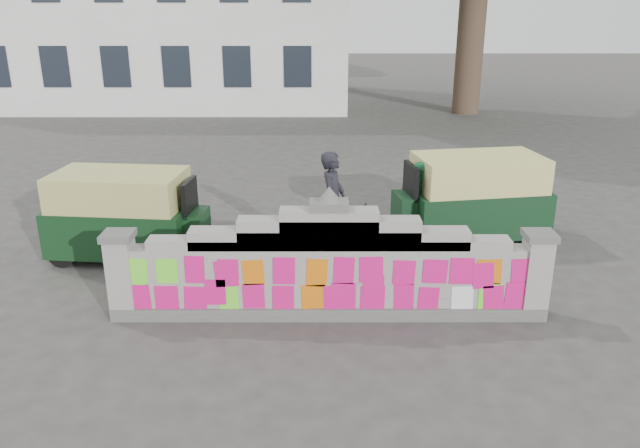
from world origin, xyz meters
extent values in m
plane|color=#383533|center=(0.00, 0.00, 0.00)|extent=(100.00, 100.00, 0.00)
cube|color=#4C4C49|center=(0.00, 0.00, 0.10)|extent=(6.40, 0.42, 0.20)
cube|color=gray|center=(0.00, 0.00, 0.60)|extent=(6.40, 0.32, 1.00)
cube|color=gray|center=(0.00, 0.00, 1.17)|extent=(5.20, 0.32, 0.14)
cube|color=gray|center=(0.00, 0.00, 1.24)|extent=(4.00, 0.32, 0.28)
cube|color=gray|center=(0.00, 0.00, 1.32)|extent=(2.60, 0.32, 0.44)
cube|color=gray|center=(0.00, 0.00, 1.39)|extent=(1.40, 0.32, 0.58)
cube|color=#4C4C49|center=(0.00, 0.00, 1.74)|extent=(0.55, 0.36, 0.12)
cone|color=#4C4C49|center=(0.00, 0.00, 1.90)|extent=(0.36, 0.36, 0.22)
cube|color=gray|center=(-3.02, 0.00, 0.62)|extent=(0.36, 0.40, 1.24)
cube|color=#4C4C49|center=(-3.02, 0.00, 1.28)|extent=(0.44, 0.44, 0.10)
cube|color=gray|center=(3.02, 0.00, 0.62)|extent=(0.36, 0.40, 1.24)
cube|color=#4C4C49|center=(3.02, 0.00, 1.28)|extent=(0.44, 0.44, 0.10)
cube|color=silver|center=(-7.00, 22.00, 4.00)|extent=(16.00, 10.00, 8.00)
cylinder|color=#38281E|center=(6.00, 18.00, 3.00)|extent=(1.10, 1.10, 6.00)
imported|color=black|center=(0.09, 2.12, 0.52)|extent=(2.09, 1.19, 1.04)
imported|color=black|center=(0.09, 2.12, 0.88)|extent=(0.58, 0.73, 1.76)
imported|color=#268E54|center=(1.78, 2.91, 0.82)|extent=(0.73, 0.87, 1.64)
cube|color=black|center=(-3.71, 2.31, 0.57)|extent=(2.59, 1.57, 0.82)
cube|color=tan|center=(-3.71, 2.31, 1.28)|extent=(2.38, 1.50, 0.62)
cube|color=black|center=(-2.43, 2.18, 0.57)|extent=(0.58, 0.77, 0.72)
cube|color=black|center=(-2.43, 2.18, 1.18)|extent=(0.15, 0.72, 0.62)
cylinder|color=black|center=(-2.33, 2.17, 0.26)|extent=(0.52, 0.17, 0.51)
cylinder|color=black|center=(-4.68, 1.84, 0.26)|extent=(0.52, 0.17, 0.51)
cylinder|color=black|center=(-4.57, 2.96, 0.26)|extent=(0.52, 0.17, 0.51)
cube|color=black|center=(2.92, 3.26, 0.59)|extent=(2.77, 1.80, 0.86)
cube|color=#CBC26C|center=(2.92, 3.26, 1.34)|extent=(2.55, 1.71, 0.64)
cube|color=black|center=(1.60, 3.04, 0.59)|extent=(0.65, 0.83, 0.75)
cube|color=black|center=(1.60, 3.04, 1.24)|extent=(0.21, 0.76, 0.64)
cylinder|color=black|center=(1.49, 3.02, 0.27)|extent=(0.55, 0.22, 0.54)
cylinder|color=black|center=(3.78, 4.00, 0.27)|extent=(0.55, 0.22, 0.54)
cylinder|color=black|center=(3.97, 2.83, 0.27)|extent=(0.55, 0.22, 0.54)
camera|label=1|loc=(-0.13, -8.32, 4.44)|focal=35.00mm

